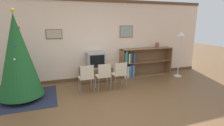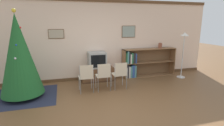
{
  "view_description": "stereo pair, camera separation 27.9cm",
  "coord_description": "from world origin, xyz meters",
  "px_view_note": "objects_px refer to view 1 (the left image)",
  "views": [
    {
      "loc": [
        -1.31,
        -3.28,
        1.95
      ],
      "look_at": [
        0.31,
        1.38,
        0.8
      ],
      "focal_mm": 28.0,
      "sensor_mm": 36.0,
      "label": 1
    },
    {
      "loc": [
        -1.05,
        -3.36,
        1.95
      ],
      "look_at": [
        0.31,
        1.38,
        0.8
      ],
      "focal_mm": 28.0,
      "sensor_mm": 36.0,
      "label": 2
    }
  ],
  "objects_px": {
    "tv_console": "(96,74)",
    "folding_chair_center": "(104,75)",
    "christmas_tree": "(18,56)",
    "television": "(96,60)",
    "folding_chair_left": "(87,77)",
    "standing_lamp": "(180,43)",
    "vase": "(157,45)",
    "folding_chair_right": "(120,74)",
    "bookshelf": "(138,63)"
  },
  "relations": [
    {
      "from": "folding_chair_left",
      "to": "christmas_tree",
      "type": "bearing_deg",
      "value": 174.89
    },
    {
      "from": "vase",
      "to": "folding_chair_left",
      "type": "bearing_deg",
      "value": -161.61
    },
    {
      "from": "folding_chair_left",
      "to": "bookshelf",
      "type": "distance_m",
      "value": 2.32
    },
    {
      "from": "folding_chair_right",
      "to": "bookshelf",
      "type": "xyz_separation_m",
      "value": [
        1.11,
        0.99,
        0.02
      ]
    },
    {
      "from": "bookshelf",
      "to": "folding_chair_right",
      "type": "bearing_deg",
      "value": -138.36
    },
    {
      "from": "tv_console",
      "to": "bookshelf",
      "type": "distance_m",
      "value": 1.63
    },
    {
      "from": "christmas_tree",
      "to": "vase",
      "type": "bearing_deg",
      "value": 10.07
    },
    {
      "from": "tv_console",
      "to": "folding_chair_right",
      "type": "relative_size",
      "value": 1.31
    },
    {
      "from": "television",
      "to": "folding_chair_right",
      "type": "height_order",
      "value": "television"
    },
    {
      "from": "bookshelf",
      "to": "standing_lamp",
      "type": "bearing_deg",
      "value": -20.84
    },
    {
      "from": "folding_chair_center",
      "to": "tv_console",
      "type": "bearing_deg",
      "value": 90.0
    },
    {
      "from": "christmas_tree",
      "to": "standing_lamp",
      "type": "xyz_separation_m",
      "value": [
        5.15,
        0.31,
        0.1
      ]
    },
    {
      "from": "tv_console",
      "to": "folding_chair_right",
      "type": "bearing_deg",
      "value": -61.66
    },
    {
      "from": "folding_chair_left",
      "to": "folding_chair_right",
      "type": "relative_size",
      "value": 1.0
    },
    {
      "from": "tv_console",
      "to": "folding_chair_center",
      "type": "height_order",
      "value": "folding_chair_center"
    },
    {
      "from": "christmas_tree",
      "to": "television",
      "type": "height_order",
      "value": "christmas_tree"
    },
    {
      "from": "bookshelf",
      "to": "standing_lamp",
      "type": "xyz_separation_m",
      "value": [
        1.39,
        -0.53,
        0.75
      ]
    },
    {
      "from": "folding_chair_right",
      "to": "christmas_tree",
      "type": "bearing_deg",
      "value": 176.8
    },
    {
      "from": "vase",
      "to": "standing_lamp",
      "type": "xyz_separation_m",
      "value": [
        0.63,
        -0.49,
        0.12
      ]
    },
    {
      "from": "folding_chair_center",
      "to": "standing_lamp",
      "type": "relative_size",
      "value": 0.51
    },
    {
      "from": "christmas_tree",
      "to": "folding_chair_right",
      "type": "height_order",
      "value": "christmas_tree"
    },
    {
      "from": "television",
      "to": "standing_lamp",
      "type": "relative_size",
      "value": 0.36
    },
    {
      "from": "television",
      "to": "folding_chair_left",
      "type": "bearing_deg",
      "value": -118.4
    },
    {
      "from": "christmas_tree",
      "to": "tv_console",
      "type": "height_order",
      "value": "christmas_tree"
    },
    {
      "from": "folding_chair_left",
      "to": "vase",
      "type": "height_order",
      "value": "vase"
    },
    {
      "from": "bookshelf",
      "to": "television",
      "type": "bearing_deg",
      "value": -177.58
    },
    {
      "from": "standing_lamp",
      "to": "tv_console",
      "type": "bearing_deg",
      "value": 171.22
    },
    {
      "from": "folding_chair_center",
      "to": "vase",
      "type": "bearing_deg",
      "value": 21.92
    },
    {
      "from": "christmas_tree",
      "to": "standing_lamp",
      "type": "bearing_deg",
      "value": 3.46
    },
    {
      "from": "tv_console",
      "to": "folding_chair_center",
      "type": "relative_size",
      "value": 1.31
    },
    {
      "from": "folding_chair_right",
      "to": "television",
      "type": "bearing_deg",
      "value": 118.4
    },
    {
      "from": "tv_console",
      "to": "folding_chair_center",
      "type": "xyz_separation_m",
      "value": [
        -0.0,
        -0.92,
        0.24
      ]
    },
    {
      "from": "folding_chair_right",
      "to": "folding_chair_center",
      "type": "bearing_deg",
      "value": 180.0
    },
    {
      "from": "bookshelf",
      "to": "vase",
      "type": "bearing_deg",
      "value": -2.72
    },
    {
      "from": "folding_chair_right",
      "to": "vase",
      "type": "bearing_deg",
      "value": 27.0
    },
    {
      "from": "folding_chair_center",
      "to": "folding_chair_right",
      "type": "bearing_deg",
      "value": 0.0
    },
    {
      "from": "christmas_tree",
      "to": "bookshelf",
      "type": "xyz_separation_m",
      "value": [
        3.76,
        0.84,
        -0.65
      ]
    },
    {
      "from": "tv_console",
      "to": "bookshelf",
      "type": "bearing_deg",
      "value": 2.33
    },
    {
      "from": "television",
      "to": "vase",
      "type": "xyz_separation_m",
      "value": [
        2.36,
        0.03,
        0.39
      ]
    },
    {
      "from": "standing_lamp",
      "to": "folding_chair_center",
      "type": "bearing_deg",
      "value": -171.27
    },
    {
      "from": "tv_console",
      "to": "vase",
      "type": "distance_m",
      "value": 2.53
    },
    {
      "from": "standing_lamp",
      "to": "folding_chair_left",
      "type": "bearing_deg",
      "value": -172.5
    },
    {
      "from": "television",
      "to": "bookshelf",
      "type": "distance_m",
      "value": 1.63
    },
    {
      "from": "folding_chair_left",
      "to": "folding_chair_center",
      "type": "height_order",
      "value": "same"
    },
    {
      "from": "folding_chair_right",
      "to": "folding_chair_left",
      "type": "bearing_deg",
      "value": 180.0
    },
    {
      "from": "christmas_tree",
      "to": "standing_lamp",
      "type": "relative_size",
      "value": 1.4
    },
    {
      "from": "television",
      "to": "standing_lamp",
      "type": "xyz_separation_m",
      "value": [
        2.99,
        -0.46,
        0.51
      ]
    },
    {
      "from": "folding_chair_center",
      "to": "vase",
      "type": "height_order",
      "value": "vase"
    },
    {
      "from": "bookshelf",
      "to": "standing_lamp",
      "type": "distance_m",
      "value": 1.66
    },
    {
      "from": "folding_chair_center",
      "to": "christmas_tree",
      "type": "bearing_deg",
      "value": 176.06
    }
  ]
}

